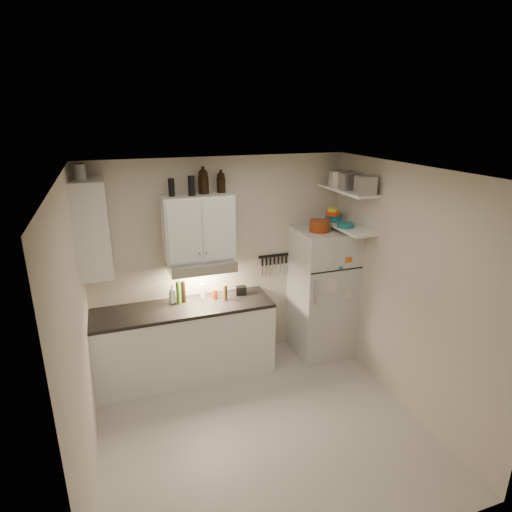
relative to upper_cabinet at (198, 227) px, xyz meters
name	(u,v)px	position (x,y,z in m)	size (l,w,h in m)	color
floor	(262,428)	(0.30, -1.33, -1.84)	(3.20, 3.00, 0.02)	beige
ceiling	(263,171)	(0.30, -1.33, 0.78)	(3.20, 3.00, 0.02)	white
back_wall	(221,262)	(0.30, 0.18, -0.53)	(3.20, 0.02, 2.60)	beige
left_wall	(77,342)	(-1.31, -1.33, -0.53)	(0.02, 3.00, 2.60)	beige
right_wall	(406,291)	(1.91, -1.33, -0.53)	(0.02, 3.00, 2.60)	beige
base_cabinet	(185,343)	(-0.25, -0.14, -1.39)	(2.10, 0.60, 0.88)	white
countertop	(183,308)	(-0.25, -0.14, -0.93)	(2.10, 0.62, 0.04)	black
upper_cabinet	(198,227)	(0.00, 0.00, 0.00)	(0.80, 0.33, 0.75)	white
side_cabinet	(92,228)	(-1.14, -0.14, 0.12)	(0.33, 0.55, 1.00)	white
range_hood	(201,264)	(0.00, -0.06, -0.44)	(0.76, 0.46, 0.12)	silver
fridge	(322,293)	(1.55, -0.18, -0.98)	(0.70, 0.68, 1.70)	silver
shelf_hi	(348,190)	(1.75, -0.31, 0.38)	(0.30, 0.95, 0.03)	white
shelf_lo	(345,226)	(1.75, -0.31, -0.07)	(0.30, 0.95, 0.03)	white
knife_strip	(274,256)	(1.00, 0.15, -0.51)	(0.42, 0.02, 0.03)	black
dutch_oven	(320,226)	(1.44, -0.22, -0.05)	(0.24, 0.24, 0.14)	maroon
book_stack	(350,228)	(1.81, -0.32, -0.09)	(0.17, 0.22, 0.07)	orange
spice_jar	(329,226)	(1.60, -0.18, -0.08)	(0.05, 0.05, 0.09)	silver
stock_pot	(339,178)	(1.75, -0.09, 0.49)	(0.27, 0.27, 0.19)	silver
tin_a	(349,182)	(1.73, -0.34, 0.48)	(0.19, 0.17, 0.19)	#AAAAAD
tin_b	(365,185)	(1.76, -0.65, 0.49)	(0.20, 0.20, 0.20)	#AAAAAD
bowl_teal	(333,218)	(1.71, -0.08, -0.01)	(0.21, 0.21, 0.09)	#166D7B
bowl_orange	(332,213)	(1.67, -0.12, 0.06)	(0.17, 0.17, 0.05)	#EC3C16
bowl_yellow	(333,210)	(1.67, -0.12, 0.11)	(0.13, 0.13, 0.04)	yellow
plates	(346,225)	(1.70, -0.39, -0.02)	(0.21, 0.21, 0.05)	#166D7B
growler_a	(203,181)	(0.09, 0.04, 0.52)	(0.12, 0.12, 0.28)	black
growler_b	(221,182)	(0.30, 0.05, 0.50)	(0.10, 0.10, 0.24)	black
thermos_a	(191,186)	(-0.06, -0.03, 0.48)	(0.08, 0.08, 0.22)	black
thermos_b	(171,187)	(-0.28, 0.01, 0.47)	(0.07, 0.07, 0.20)	black
side_jar	(80,172)	(-1.18, -0.14, 0.70)	(0.11, 0.11, 0.15)	silver
soap_bottle	(172,293)	(-0.35, 0.00, -0.78)	(0.10, 0.10, 0.25)	white
pepper_mill	(225,292)	(0.26, -0.12, -0.81)	(0.06, 0.06, 0.20)	brown
oil_bottle	(178,293)	(-0.28, -0.05, -0.76)	(0.06, 0.06, 0.29)	#3F6A1A
vinegar_bottle	(183,292)	(-0.22, -0.01, -0.77)	(0.06, 0.06, 0.27)	black
clear_bottle	(203,291)	(0.02, 0.02, -0.81)	(0.06, 0.06, 0.19)	silver
red_jar	(215,294)	(0.16, -0.05, -0.84)	(0.06, 0.06, 0.12)	maroon
caddy	(241,291)	(0.50, -0.03, -0.85)	(0.13, 0.09, 0.11)	black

